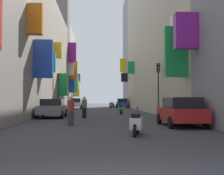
{
  "coord_description": "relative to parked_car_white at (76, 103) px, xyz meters",
  "views": [
    {
      "loc": [
        -0.44,
        -4.13,
        1.41
      ],
      "look_at": [
        1.43,
        33.91,
        2.87
      ],
      "focal_mm": 49.37,
      "sensor_mm": 36.0,
      "label": 1
    }
  ],
  "objects": [
    {
      "name": "pedestrian_crossing",
      "position": [
        2.29,
        -23.7,
        -0.01
      ],
      "size": [
        0.46,
        0.46,
        1.62
      ],
      "color": "black",
      "rests_on": "ground"
    },
    {
      "name": "building_left_mid_c",
      "position": [
        -4.32,
        11.18,
        6.21
      ],
      "size": [
        7.24,
        12.4,
        14.07
      ],
      "color": "#BCB29E",
      "rests_on": "ground"
    },
    {
      "name": "parked_car_white",
      "position": [
        0.0,
        0.0,
        0.0
      ],
      "size": [
        1.9,
        4.01,
        1.56
      ],
      "color": "white",
      "rests_on": "ground"
    },
    {
      "name": "traffic_light_near_corner",
      "position": [
        8.28,
        -21.69,
        2.17
      ],
      "size": [
        0.26,
        0.34,
        4.38
      ],
      "color": "#2D2D2D",
      "rests_on": "ground"
    },
    {
      "name": "ground_plane",
      "position": [
        3.66,
        -12.63,
        -0.81
      ],
      "size": [
        140.0,
        140.0,
        0.0
      ],
      "primitive_type": "plane",
      "color": "#38383D"
    },
    {
      "name": "building_left_mid_b",
      "position": [
        -4.28,
        2.77,
        8.28
      ],
      "size": [
        7.37,
        4.41,
        18.24
      ],
      "color": "slate",
      "rests_on": "ground"
    },
    {
      "name": "scooter_red",
      "position": [
        5.78,
        5.65,
        -0.35
      ],
      "size": [
        0.84,
        1.79,
        1.13
      ],
      "color": "red",
      "rests_on": "ground"
    },
    {
      "name": "parked_car_red",
      "position": [
        7.6,
        -30.92,
        -0.02
      ],
      "size": [
        1.91,
        4.14,
        1.51
      ],
      "color": "#B21E1E",
      "rests_on": "ground"
    },
    {
      "name": "building_left_mid_a",
      "position": [
        -4.33,
        -10.43,
        5.36
      ],
      "size": [
        7.15,
        21.98,
        12.34
      ],
      "color": "#9E9384",
      "rests_on": "ground"
    },
    {
      "name": "parked_car_grey",
      "position": [
        -0.19,
        -22.98,
        -0.05
      ],
      "size": [
        1.97,
        4.1,
        1.44
      ],
      "color": "slate",
      "rests_on": "ground"
    },
    {
      "name": "scooter_white",
      "position": [
        4.78,
        -34.66,
        -0.35
      ],
      "size": [
        0.67,
        1.85,
        1.13
      ],
      "color": "silver",
      "rests_on": "ground"
    },
    {
      "name": "building_right_mid_b",
      "position": [
        11.66,
        12.01,
        9.63
      ],
      "size": [
        7.15,
        10.72,
        20.89
      ],
      "color": "gray",
      "rests_on": "ground"
    },
    {
      "name": "scooter_green",
      "position": [
        5.52,
        -17.67,
        -0.35
      ],
      "size": [
        0.59,
        1.77,
        1.13
      ],
      "color": "#287F3D",
      "rests_on": "ground"
    },
    {
      "name": "traffic_light_far_corner",
      "position": [
        -0.9,
        -13.7,
        2.02
      ],
      "size": [
        0.26,
        0.34,
        4.15
      ],
      "color": "#2D2D2D",
      "rests_on": "ground"
    },
    {
      "name": "building_right_mid_a",
      "position": [
        11.66,
        -11.34,
        8.71
      ],
      "size": [
        7.38,
        35.96,
        19.05
      ],
      "color": "#BCB29E",
      "rests_on": "ground"
    },
    {
      "name": "parked_car_blue",
      "position": [
        7.52,
        5.69,
        -0.01
      ],
      "size": [
        2.02,
        3.94,
        1.53
      ],
      "color": "navy",
      "rests_on": "ground"
    },
    {
      "name": "pedestrian_near_left",
      "position": [
        1.83,
        -30.14,
        -0.03
      ],
      "size": [
        0.52,
        0.52,
        1.57
      ],
      "color": "#383838",
      "rests_on": "ground"
    },
    {
      "name": "scooter_silver",
      "position": [
        5.45,
        2.52,
        -0.35
      ],
      "size": [
        0.48,
        1.91,
        1.13
      ],
      "color": "#ADADB2",
      "rests_on": "ground"
    }
  ]
}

